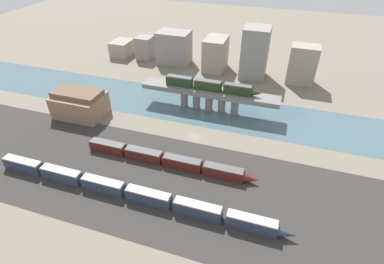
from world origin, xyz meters
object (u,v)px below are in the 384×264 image
at_px(train_on_bridge, 211,86).
at_px(warehouse_building, 80,104).
at_px(train_yard_near, 130,192).
at_px(train_yard_mid, 168,160).

distance_m(train_on_bridge, warehouse_building, 51.43).
relative_size(train_yard_near, train_yard_mid, 1.56).
bearing_deg(train_on_bridge, train_yard_mid, -96.16).
distance_m(train_yard_near, train_yard_mid, 16.77).
xyz_separation_m(train_yard_near, warehouse_building, (-38.61, 33.01, 2.96)).
height_order(train_on_bridge, train_yard_near, train_on_bridge).
bearing_deg(train_yard_mid, train_yard_near, -106.20).
xyz_separation_m(train_on_bridge, train_yard_mid, (-3.94, -36.46, -8.93)).
bearing_deg(warehouse_building, train_yard_mid, -21.34).
distance_m(train_yard_mid, warehouse_building, 46.58).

